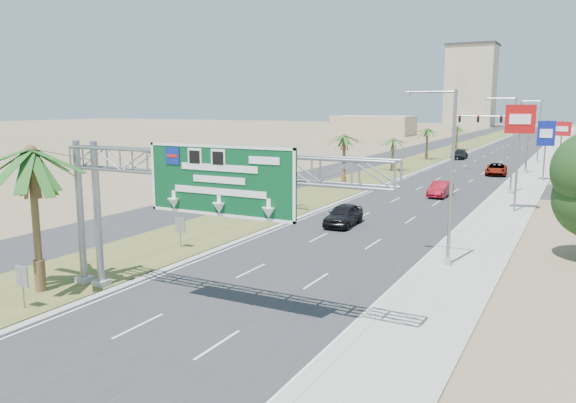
# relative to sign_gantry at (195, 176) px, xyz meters

# --- Properties ---
(road) EXTENTS (12.00, 300.00, 0.02)m
(road) POSITION_rel_sign_gantry_xyz_m (1.06, 100.07, -6.05)
(road) COLOR #28282B
(road) RESTS_ON ground
(sidewalk_right) EXTENTS (4.00, 300.00, 0.10)m
(sidewalk_right) POSITION_rel_sign_gantry_xyz_m (9.56, 100.07, -6.01)
(sidewalk_right) COLOR #9E9B93
(sidewalk_right) RESTS_ON ground
(median_grass) EXTENTS (7.00, 300.00, 0.12)m
(median_grass) POSITION_rel_sign_gantry_xyz_m (-8.94, 100.07, -6.00)
(median_grass) COLOR #505827
(median_grass) RESTS_ON ground
(opposing_road) EXTENTS (8.00, 300.00, 0.02)m
(opposing_road) POSITION_rel_sign_gantry_xyz_m (-15.94, 100.07, -6.05)
(opposing_road) COLOR #28282B
(opposing_road) RESTS_ON ground
(sign_gantry) EXTENTS (16.75, 1.24, 7.50)m
(sign_gantry) POSITION_rel_sign_gantry_xyz_m (0.00, 0.00, 0.00)
(sign_gantry) COLOR gray
(sign_gantry) RESTS_ON ground
(palm_near) EXTENTS (5.70, 5.70, 8.35)m
(palm_near) POSITION_rel_sign_gantry_xyz_m (-8.14, -1.93, 0.87)
(palm_near) COLOR brown
(palm_near) RESTS_ON ground
(palm_row_b) EXTENTS (3.99, 3.99, 5.95)m
(palm_row_b) POSITION_rel_sign_gantry_xyz_m (-8.44, 22.07, -1.16)
(palm_row_b) COLOR brown
(palm_row_b) RESTS_ON ground
(palm_row_c) EXTENTS (3.99, 3.99, 6.75)m
(palm_row_c) POSITION_rel_sign_gantry_xyz_m (-8.44, 38.07, -0.39)
(palm_row_c) COLOR brown
(palm_row_c) RESTS_ON ground
(palm_row_d) EXTENTS (3.99, 3.99, 5.45)m
(palm_row_d) POSITION_rel_sign_gantry_xyz_m (-8.44, 56.07, -1.64)
(palm_row_d) COLOR brown
(palm_row_d) RESTS_ON ground
(palm_row_e) EXTENTS (3.99, 3.99, 6.15)m
(palm_row_e) POSITION_rel_sign_gantry_xyz_m (-8.44, 75.07, -0.97)
(palm_row_e) COLOR brown
(palm_row_e) RESTS_ON ground
(palm_row_f) EXTENTS (3.99, 3.99, 5.75)m
(palm_row_f) POSITION_rel_sign_gantry_xyz_m (-8.44, 100.07, -1.35)
(palm_row_f) COLOR brown
(palm_row_f) RESTS_ON ground
(streetlight_near) EXTENTS (3.27, 0.44, 10.00)m
(streetlight_near) POSITION_rel_sign_gantry_xyz_m (8.36, 12.07, -1.36)
(streetlight_near) COLOR gray
(streetlight_near) RESTS_ON ground
(streetlight_mid) EXTENTS (3.27, 0.44, 10.00)m
(streetlight_mid) POSITION_rel_sign_gantry_xyz_m (8.36, 42.07, -1.36)
(streetlight_mid) COLOR gray
(streetlight_mid) RESTS_ON ground
(streetlight_far) EXTENTS (3.27, 0.44, 10.00)m
(streetlight_far) POSITION_rel_sign_gantry_xyz_m (8.36, 78.07, -1.36)
(streetlight_far) COLOR gray
(streetlight_far) RESTS_ON ground
(signal_mast) EXTENTS (10.28, 0.71, 8.00)m
(signal_mast) POSITION_rel_sign_gantry_xyz_m (6.23, 62.05, -1.21)
(signal_mast) COLOR gray
(signal_mast) RESTS_ON ground
(median_signback_a) EXTENTS (0.75, 0.08, 2.08)m
(median_signback_a) POSITION_rel_sign_gantry_xyz_m (-6.74, -3.93, -4.61)
(median_signback_a) COLOR gray
(median_signback_a) RESTS_ON ground
(median_signback_b) EXTENTS (0.75, 0.08, 2.08)m
(median_signback_b) POSITION_rel_sign_gantry_xyz_m (-7.44, 8.07, -4.61)
(median_signback_b) COLOR gray
(median_signback_b) RESTS_ON ground
(tower_distant) EXTENTS (20.00, 16.00, 35.00)m
(tower_distant) POSITION_rel_sign_gantry_xyz_m (-30.94, 240.07, 11.44)
(tower_distant) COLOR tan
(tower_distant) RESTS_ON ground
(building_distant_left) EXTENTS (24.00, 14.00, 6.00)m
(building_distant_left) POSITION_rel_sign_gantry_xyz_m (-43.94, 150.07, -3.06)
(building_distant_left) COLOR tan
(building_distant_left) RESTS_ON ground
(car_left_lane) EXTENTS (2.19, 4.98, 1.67)m
(car_left_lane) POSITION_rel_sign_gantry_xyz_m (-0.94, 19.63, -5.22)
(car_left_lane) COLOR black
(car_left_lane) RESTS_ON ground
(car_mid_lane) EXTENTS (1.73, 4.73, 1.55)m
(car_mid_lane) POSITION_rel_sign_gantry_xyz_m (2.46, 37.16, -5.28)
(car_mid_lane) COLOR maroon
(car_mid_lane) RESTS_ON ground
(car_right_lane) EXTENTS (3.02, 5.76, 1.55)m
(car_right_lane) POSITION_rel_sign_gantry_xyz_m (4.96, 58.60, -5.28)
(car_right_lane) COLOR gray
(car_right_lane) RESTS_ON ground
(car_far) EXTENTS (2.21, 5.41, 1.57)m
(car_far) POSITION_rel_sign_gantry_xyz_m (-3.92, 79.92, -5.27)
(car_far) COLOR black
(car_far) RESTS_ON ground
(pole_sign_red_near) EXTENTS (2.41, 0.81, 9.39)m
(pole_sign_red_near) POSITION_rel_sign_gantry_xyz_m (10.06, 31.54, 1.36)
(pole_sign_red_near) COLOR gray
(pole_sign_red_near) RESTS_ON ground
(pole_sign_blue) EXTENTS (2.02, 0.63, 7.52)m
(pole_sign_blue) POSITION_rel_sign_gantry_xyz_m (10.85, 54.95, -0.52)
(pole_sign_blue) COLOR gray
(pole_sign_blue) RESTS_ON ground
(pole_sign_red_far) EXTENTS (2.14, 1.14, 7.33)m
(pole_sign_red_far) POSITION_rel_sign_gantry_xyz_m (12.36, 59.92, -0.32)
(pole_sign_red_far) COLOR gray
(pole_sign_red_far) RESTS_ON ground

